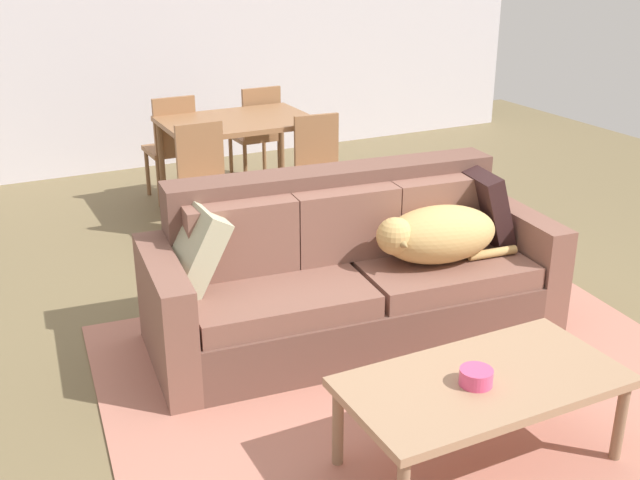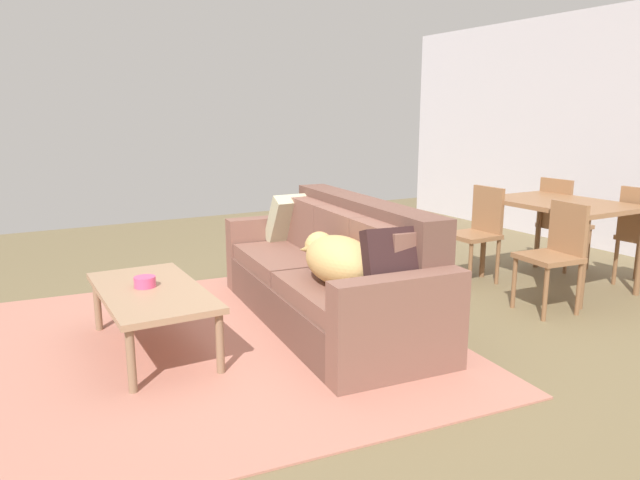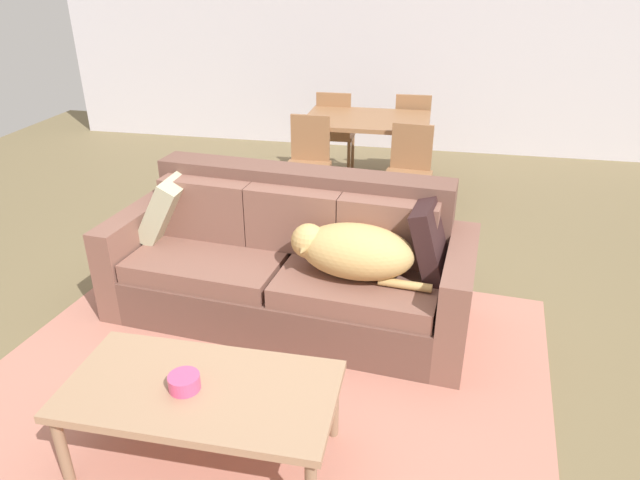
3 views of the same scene
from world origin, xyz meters
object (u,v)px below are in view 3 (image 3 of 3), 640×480
at_px(throw_pillow_by_right_arm, 433,238).
at_px(dining_table, 367,126).
at_px(coffee_table, 201,395).
at_px(dining_chair_far_left, 335,130).
at_px(dining_chair_far_right, 412,131).
at_px(dining_chair_near_left, 308,160).
at_px(dog_on_left_cushion, 352,251).
at_px(couch, 291,264).
at_px(throw_pillow_by_left_arm, 168,206).
at_px(bowl_on_coffee_table, 184,382).
at_px(dining_chair_near_right, 408,170).

relative_size(throw_pillow_by_right_arm, dining_table, 0.38).
relative_size(coffee_table, dining_chair_far_left, 1.32).
height_order(coffee_table, dining_chair_far_right, dining_chair_far_right).
height_order(dining_chair_near_left, dining_chair_far_left, dining_chair_far_left).
bearing_deg(dining_table, dining_chair_near_left, -130.78).
bearing_deg(dog_on_left_cushion, couch, 158.97).
bearing_deg(throw_pillow_by_left_arm, bowl_on_coffee_table, -63.49).
height_order(dining_table, dining_chair_near_right, dining_chair_near_right).
distance_m(coffee_table, dining_chair_far_right, 4.25).
height_order(dog_on_left_cushion, dining_chair_near_right, dining_chair_near_right).
bearing_deg(couch, throw_pillow_by_right_arm, 2.68).
relative_size(bowl_on_coffee_table, dining_chair_near_left, 0.16).
relative_size(throw_pillow_by_right_arm, bowl_on_coffee_table, 3.25).
distance_m(couch, dining_chair_far_left, 2.79).
xyz_separation_m(throw_pillow_by_left_arm, throw_pillow_by_right_arm, (1.76, -0.17, 0.01)).
relative_size(throw_pillow_by_right_arm, dining_chair_far_right, 0.50).
relative_size(dining_table, dining_chair_near_left, 1.34).
distance_m(throw_pillow_by_left_arm, coffee_table, 1.68).
xyz_separation_m(throw_pillow_by_right_arm, dining_chair_far_left, (-1.09, 2.82, -0.15)).
relative_size(dog_on_left_cushion, dining_table, 0.71).
distance_m(bowl_on_coffee_table, dining_chair_far_right, 4.28).
bearing_deg(couch, dining_chair_near_right, 73.97).
distance_m(dining_table, dining_chair_near_right, 0.78).
distance_m(dining_chair_near_left, dining_chair_far_left, 1.06).
bearing_deg(throw_pillow_by_left_arm, dining_chair_far_right, 61.46).
xyz_separation_m(throw_pillow_by_right_arm, coffee_table, (-0.97, -1.28, -0.26)).
bearing_deg(dining_chair_near_right, dog_on_left_cushion, -91.19).
bearing_deg(throw_pillow_by_left_arm, throw_pillow_by_right_arm, -5.46).
bearing_deg(couch, throw_pillow_by_left_arm, 177.32).
bearing_deg(throw_pillow_by_left_arm, coffee_table, -61.24).
bearing_deg(dining_chair_far_left, bowl_on_coffee_table, 89.62).
xyz_separation_m(dining_chair_near_right, dining_chair_far_left, (-0.86, 1.12, 0.01)).
xyz_separation_m(bowl_on_coffee_table, dining_chair_far_right, (0.75, 4.21, 0.04)).
height_order(dog_on_left_cushion, dining_chair_far_left, dining_chair_far_left).
bearing_deg(dog_on_left_cushion, dining_chair_far_right, 92.05).
distance_m(couch, throw_pillow_by_left_arm, 0.93).
bearing_deg(dog_on_left_cushion, bowl_on_coffee_table, -111.16).
distance_m(dog_on_left_cushion, dining_chair_near_left, 2.06).
relative_size(throw_pillow_by_left_arm, throw_pillow_by_right_arm, 0.97).
relative_size(coffee_table, dining_chair_near_right, 1.40).
height_order(dog_on_left_cushion, dining_table, dining_table).
bearing_deg(couch, dining_chair_far_right, 83.43).
relative_size(bowl_on_coffee_table, dining_table, 0.12).
bearing_deg(dining_chair_far_right, throw_pillow_by_left_arm, 59.81).
bearing_deg(throw_pillow_by_left_arm, dining_chair_far_left, 75.72).
bearing_deg(dining_chair_near_right, dining_chair_far_right, 97.62).
relative_size(couch, dining_chair_near_left, 2.68).
bearing_deg(dining_chair_near_right, dining_table, 132.47).
height_order(dining_table, dining_chair_near_left, dining_chair_near_left).
bearing_deg(dining_chair_near_left, couch, -81.78).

